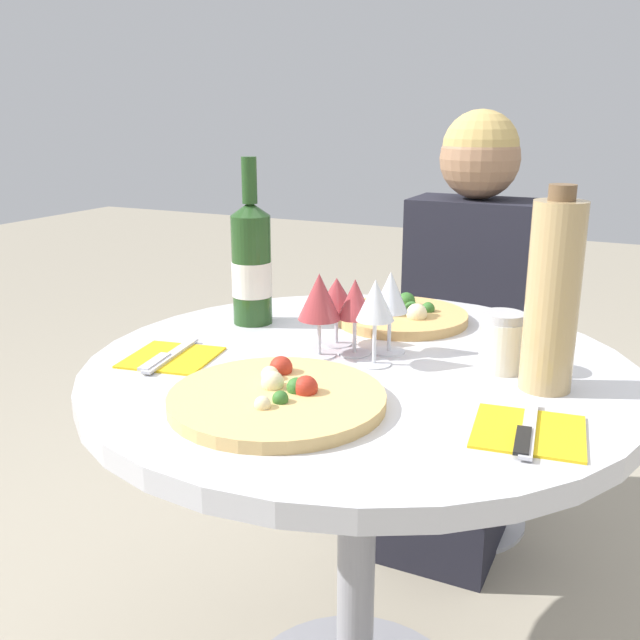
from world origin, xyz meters
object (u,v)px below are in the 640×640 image
object	(u,v)px
dining_table	(358,436)
chair_behind_diner	(472,379)
pizza_large	(278,397)
seated_diner	(462,350)
tall_carafe	(553,296)
wine_bottle	(252,264)

from	to	relation	value
dining_table	chair_behind_diner	bearing A→B (deg)	89.56
chair_behind_diner	pizza_large	xyz separation A→B (m)	(-0.04, -1.08, 0.34)
dining_table	chair_behind_diner	distance (m)	0.87
chair_behind_diner	seated_diner	xyz separation A→B (m)	(-0.00, -0.14, 0.13)
seated_diner	tall_carafe	distance (m)	0.84
chair_behind_diner	tall_carafe	size ratio (longest dim) A/B	2.74
tall_carafe	wine_bottle	bearing A→B (deg)	169.26
chair_behind_diner	dining_table	bearing A→B (deg)	89.56
seated_diner	tall_carafe	xyz separation A→B (m)	(0.31, -0.70, 0.35)
seated_diner	pizza_large	world-z (taller)	seated_diner
chair_behind_diner	pizza_large	distance (m)	1.14
wine_bottle	tall_carafe	world-z (taller)	wine_bottle
seated_diner	chair_behind_diner	bearing A→B (deg)	-90.00
chair_behind_diner	pizza_large	bearing A→B (deg)	87.64
seated_diner	wine_bottle	bearing A→B (deg)	62.34
dining_table	chair_behind_diner	size ratio (longest dim) A/B	1.10
dining_table	pizza_large	bearing A→B (deg)	-99.41
tall_carafe	seated_diner	bearing A→B (deg)	113.87
pizza_large	wine_bottle	distance (m)	0.46
dining_table	wine_bottle	bearing A→B (deg)	156.20
pizza_large	chair_behind_diner	bearing A→B (deg)	87.64
dining_table	seated_diner	bearing A→B (deg)	89.48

